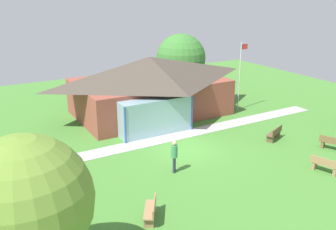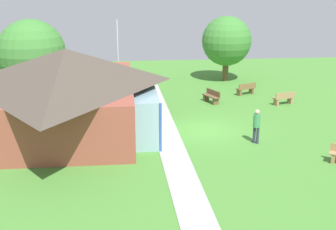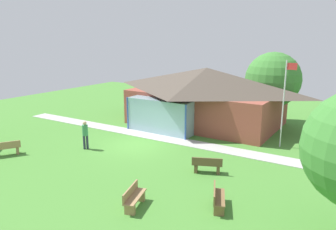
# 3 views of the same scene
# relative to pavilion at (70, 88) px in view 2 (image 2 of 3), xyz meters

# --- Properties ---
(ground_plane) EXTENTS (44.00, 44.00, 0.00)m
(ground_plane) POSITION_rel_pavilion_xyz_m (-1.11, -7.09, -2.25)
(ground_plane) COLOR #478433
(pavilion) EXTENTS (11.78, 8.62, 4.35)m
(pavilion) POSITION_rel_pavilion_xyz_m (0.00, 0.00, 0.00)
(pavilion) COLOR brown
(pavilion) RESTS_ON ground_plane
(footpath) EXTENTS (24.60, 1.73, 0.03)m
(footpath) POSITION_rel_pavilion_xyz_m (-1.11, -5.00, -2.24)
(footpath) COLOR #ADADA8
(footpath) RESTS_ON ground_plane
(flagpole) EXTENTS (0.64, 0.08, 5.29)m
(flagpole) POSITION_rel_pavilion_xyz_m (6.51, -2.52, 0.68)
(flagpole) COLOR silver
(flagpole) RESTS_ON ground_plane
(bench_mid_right) EXTENTS (1.55, 1.00, 0.84)m
(bench_mid_right) POSITION_rel_pavilion_xyz_m (4.43, -8.58, -1.85)
(bench_mid_right) COLOR brown
(bench_mid_right) RESTS_ON ground_plane
(bench_lawn_far_right) EXTENTS (1.01, 1.55, 0.84)m
(bench_lawn_far_right) POSITION_rel_pavilion_xyz_m (6.27, -11.43, -1.85)
(bench_lawn_far_right) COLOR brown
(bench_lawn_far_right) RESTS_ON ground_plane
(bench_front_right) EXTENTS (0.86, 1.56, 0.84)m
(bench_front_right) POSITION_rel_pavilion_xyz_m (3.46, -13.16, -1.85)
(bench_front_right) COLOR #9E7A51
(bench_front_right) RESTS_ON ground_plane
(visitor_strolling_lawn) EXTENTS (0.34, 0.34, 1.74)m
(visitor_strolling_lawn) POSITION_rel_pavilion_xyz_m (-3.32, -9.27, -1.23)
(visitor_strolling_lawn) COLOR #2D3347
(visitor_strolling_lawn) RESTS_ON ground_plane
(tree_behind_pavilion_right) EXTENTS (4.20, 4.20, 5.55)m
(tree_behind_pavilion_right) POSITION_rel_pavilion_xyz_m (4.39, 2.74, 1.18)
(tree_behind_pavilion_right) COLOR brown
(tree_behind_pavilion_right) RESTS_ON ground_plane
(tree_far_east) EXTENTS (3.89, 3.89, 5.13)m
(tree_far_east) POSITION_rel_pavilion_xyz_m (10.94, -11.00, 0.92)
(tree_far_east) COLOR brown
(tree_far_east) RESTS_ON ground_plane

